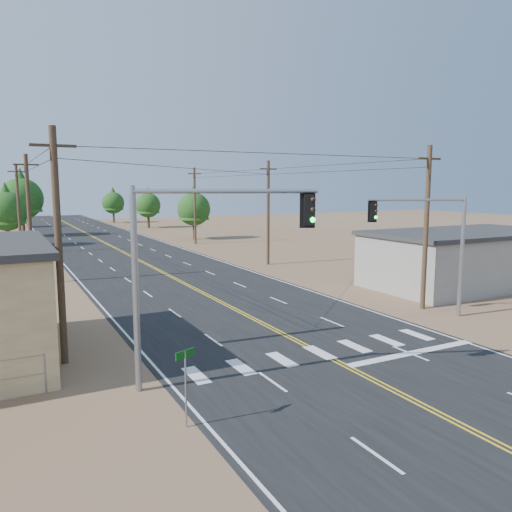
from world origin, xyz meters
TOP-DOWN VIEW (x-y plane):
  - ground at (0.00, 0.00)m, footprint 220.00×220.00m
  - road at (0.00, 30.00)m, footprint 15.00×200.00m
  - building_right at (19.00, 16.00)m, footprint 15.00×8.00m
  - utility_pole_left_near at (-10.50, 12.00)m, footprint 1.80×0.30m
  - utility_pole_left_mid at (-10.50, 32.00)m, footprint 1.80×0.30m
  - utility_pole_left_far at (-10.50, 52.00)m, footprint 1.80×0.30m
  - utility_pole_right_near at (10.50, 12.00)m, footprint 1.80×0.30m
  - utility_pole_right_mid at (10.50, 32.00)m, footprint 1.80×0.30m
  - utility_pole_right_far at (10.50, 52.00)m, footprint 1.80×0.30m
  - signal_mast_left at (-6.59, 6.85)m, footprint 6.31×2.78m
  - signal_mast_right at (9.47, 10.29)m, footprint 5.39×2.29m
  - street_sign at (-7.80, 4.08)m, footprint 0.71×0.31m
  - tree_left_near at (-11.64, 59.37)m, footprint 4.90×4.90m
  - tree_left_mid at (-9.26, 73.01)m, footprint 6.23×6.23m
  - tree_left_far at (-9.40, 92.25)m, footprint 4.15×4.15m
  - tree_right_near at (12.35, 57.40)m, footprint 4.73×4.73m
  - tree_right_mid at (11.98, 80.32)m, footprint 4.51×4.51m
  - tree_right_far at (9.00, 96.42)m, footprint 4.53×4.53m

SIDE VIEW (x-z plane):
  - ground at x=0.00m, z-range 0.00..0.00m
  - road at x=0.00m, z-range 0.00..0.02m
  - street_sign at x=-7.80m, z-range 0.43..2.95m
  - building_right at x=19.00m, z-range 0.00..4.00m
  - tree_left_far at x=-9.40m, z-range 0.77..7.68m
  - tree_right_mid at x=11.98m, z-range 0.84..8.35m
  - tree_right_far at x=9.00m, z-range 0.84..8.40m
  - signal_mast_right at x=9.47m, z-range 1.23..8.22m
  - tree_right_near at x=12.35m, z-range 0.88..8.77m
  - tree_left_near at x=-11.64m, z-range 0.91..9.08m
  - utility_pole_left_near at x=-10.50m, z-range 0.12..10.12m
  - utility_pole_left_mid at x=-10.50m, z-range 0.12..10.12m
  - utility_pole_left_far at x=-10.50m, z-range 0.12..10.12m
  - utility_pole_right_near at x=10.50m, z-range 0.12..10.12m
  - utility_pole_right_mid at x=10.50m, z-range 0.12..10.12m
  - utility_pole_right_far at x=10.50m, z-range 0.12..10.12m
  - signal_mast_left at x=-6.59m, z-range 1.37..8.97m
  - tree_left_mid at x=-9.26m, z-range 1.16..11.54m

